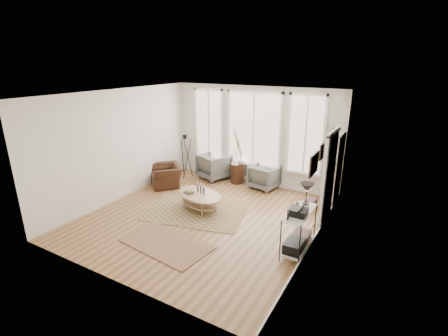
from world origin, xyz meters
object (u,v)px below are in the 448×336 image
Objects in this scene: low_shelf at (299,227)px; coffee_table at (200,197)px; armchair_left at (214,166)px; accent_chair at (166,176)px; side_table at (238,157)px; bookcase at (333,170)px; armchair_right at (264,177)px.

low_shelf reaches higher than coffee_table.
armchair_left is (-0.87, 2.15, 0.07)m from coffee_table.
accent_chair is (-1.79, 0.89, -0.02)m from coffee_table.
side_table is at bearing 76.42° from accent_chair.
low_shelf is at bearing 22.39° from accent_chair.
armchair_left is 1.56m from accent_chair.
bookcase reaches higher than coffee_table.
armchair_right is at bearing -158.57° from armchair_left.
armchair_left is at bearing 176.46° from bookcase.
low_shelf is 0.76× the size of side_table.
low_shelf is 3.33m from armchair_right.
bookcase is 3.69m from armchair_left.
side_table reaches higher than low_shelf.
bookcase is 1.20× the size of side_table.
armchair_left is at bearing 94.32° from accent_chair.
accent_chair is (-1.75, -1.26, -0.51)m from side_table.
side_table is (0.82, -0.00, 0.42)m from armchair_left.
bookcase is at bearing -162.11° from armchair_left.
bookcase is at bearing 88.72° from low_shelf.
armchair_left is at bearing 180.00° from side_table.
side_table reaches higher than accent_chair.
low_shelf reaches higher than armchair_right.
side_table reaches higher than coffee_table.
coffee_table is 2.31m from armchair_right.
low_shelf is 4.75m from accent_chair.
coffee_table is (-2.71, 0.60, -0.18)m from low_shelf.
side_table is (-2.82, 0.22, -0.13)m from bookcase.
low_shelf is 4.51m from armchair_left.
armchair_right is 0.80× the size of accent_chair.
armchair_left is 0.51× the size of side_table.
bookcase reaches higher than low_shelf.
bookcase is 3.43m from coffee_table.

